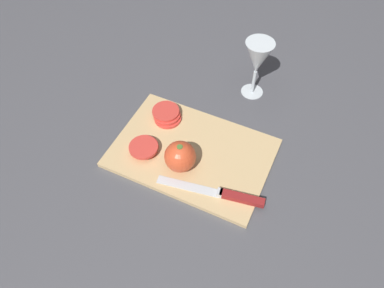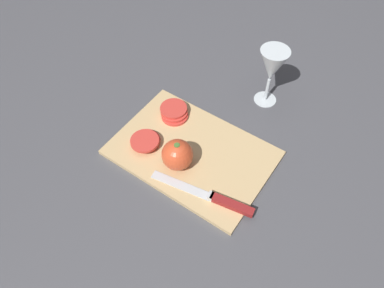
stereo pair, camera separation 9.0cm
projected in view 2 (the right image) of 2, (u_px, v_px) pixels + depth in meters
The scene contains 7 objects.
ground_plane at pixel (188, 155), 0.94m from camera, with size 3.00×3.00×0.00m, color #4C4C51.
cutting_board at pixel (192, 153), 0.93m from camera, with size 0.39×0.26×0.01m.
wine_glass at pixel (272, 67), 0.96m from camera, with size 0.08×0.08×0.17m.
whole_tomato at pixel (179, 156), 0.87m from camera, with size 0.08×0.08×0.08m.
knife at pixel (221, 200), 0.84m from camera, with size 0.25×0.06×0.01m.
tomato_slice_stack_near at pixel (145, 141), 0.93m from camera, with size 0.08×0.08×0.02m.
tomato_slice_stack_far at pixel (174, 112), 0.99m from camera, with size 0.08×0.08×0.02m.
Camera 2 is at (-0.32, 0.45, 0.76)m, focal length 35.00 mm.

